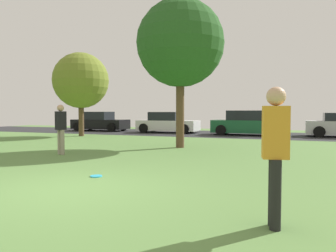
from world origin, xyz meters
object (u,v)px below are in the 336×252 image
frisbee_disc (96,176)px  parked_car_white (167,123)px  maple_tree_far (81,81)px  oak_tree_right (180,44)px  parked_car_green (248,124)px  person_bystander (61,127)px  person_thrower (275,149)px  parked_car_black (100,122)px

frisbee_disc → parked_car_white: size_ratio=0.06×
maple_tree_far → oak_tree_right: bearing=-26.2°
parked_car_green → oak_tree_right: bearing=-101.5°
person_bystander → parked_car_white: bearing=20.0°
parked_car_green → maple_tree_far: bearing=-154.2°
parked_car_white → parked_car_green: size_ratio=0.93×
oak_tree_right → person_thrower: size_ratio=3.33×
maple_tree_far → person_bystander: maple_tree_far is taller
parked_car_white → maple_tree_far: bearing=-126.9°
person_thrower → person_bystander: size_ratio=1.05×
person_bystander → parked_car_black: bearing=43.7°
oak_tree_right → parked_car_black: size_ratio=1.43×
person_thrower → parked_car_white: (-8.07, 16.87, -0.37)m
frisbee_disc → parked_car_white: 15.45m
maple_tree_far → frisbee_disc: 13.09m
person_thrower → frisbee_disc: 4.57m
maple_tree_far → parked_car_white: size_ratio=1.18×
person_bystander → parked_car_green: size_ratio=0.38×
maple_tree_far → person_bystander: size_ratio=2.88×
person_bystander → parked_car_black: 13.70m
maple_tree_far → person_thrower: bearing=-45.9°
frisbee_disc → parked_car_green: (1.45, 14.49, 0.68)m
parked_car_white → parked_car_green: (5.53, -0.40, 0.04)m
parked_car_white → parked_car_green: bearing=-4.1°
parked_car_white → person_bystander: bearing=-86.3°
maple_tree_far → person_bystander: (4.39, -7.22, -2.33)m
parked_car_black → parked_car_green: bearing=-2.7°
maple_tree_far → person_thrower: 16.95m
parked_car_white → frisbee_disc: bearing=-74.7°
oak_tree_right → person_bystander: (-3.11, -3.52, -3.26)m
parked_car_black → parked_car_green: (11.06, -0.53, 0.04)m
maple_tree_far → parked_car_green: size_ratio=1.10×
maple_tree_far → parked_car_white: (3.61, 4.81, -2.63)m
person_bystander → person_thrower: bearing=-107.3°
oak_tree_right → frisbee_disc: oak_tree_right is taller
maple_tree_far → frisbee_disc: bearing=-52.6°
oak_tree_right → person_bystander: bearing=-131.4°
parked_car_black → parked_car_green: parked_car_green is taller
oak_tree_right → person_bystander: size_ratio=3.51×
maple_tree_far → parked_car_green: (9.14, 4.41, -2.59)m
parked_car_white → parked_car_black: bearing=178.6°
parked_car_black → frisbee_disc: bearing=-57.4°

